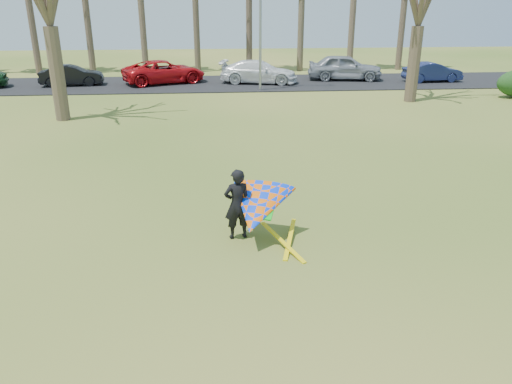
{
  "coord_description": "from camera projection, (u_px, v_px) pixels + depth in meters",
  "views": [
    {
      "loc": [
        -0.95,
        -8.88,
        5.35
      ],
      "look_at": [
        0.0,
        2.0,
        1.1
      ],
      "focal_mm": 35.0,
      "sensor_mm": 36.0,
      "label": 1
    }
  ],
  "objects": [
    {
      "name": "ground",
      "position": [
        264.0,
        277.0,
        10.26
      ],
      "size": [
        100.0,
        100.0,
        0.0
      ],
      "primitive_type": "plane",
      "color": "#2A5913",
      "rests_on": "ground"
    },
    {
      "name": "parking_strip",
      "position": [
        226.0,
        83.0,
        33.46
      ],
      "size": [
        46.0,
        7.0,
        0.06
      ],
      "primitive_type": "cube",
      "color": "black",
      "rests_on": "ground"
    },
    {
      "name": "streetlight",
      "position": [
        263.0,
        15.0,
        29.25
      ],
      "size": [
        2.28,
        0.18,
        8.0
      ],
      "color": "gray",
      "rests_on": "ground"
    },
    {
      "name": "car_1",
      "position": [
        72.0,
        75.0,
        32.22
      ],
      "size": [
        4.08,
        1.84,
        1.3
      ],
      "primitive_type": "imported",
      "rotation": [
        0.0,
        0.0,
        1.69
      ],
      "color": "black",
      "rests_on": "parking_strip"
    },
    {
      "name": "car_2",
      "position": [
        164.0,
        72.0,
        33.07
      ],
      "size": [
        5.95,
        4.38,
        1.5
      ],
      "primitive_type": "imported",
      "rotation": [
        0.0,
        0.0,
        1.96
      ],
      "color": "red",
      "rests_on": "parking_strip"
    },
    {
      "name": "car_3",
      "position": [
        259.0,
        72.0,
        33.14
      ],
      "size": [
        5.41,
        3.12,
        1.48
      ],
      "primitive_type": "imported",
      "rotation": [
        0.0,
        0.0,
        1.35
      ],
      "color": "white",
      "rests_on": "parking_strip"
    },
    {
      "name": "car_4",
      "position": [
        345.0,
        67.0,
        34.41
      ],
      "size": [
        5.3,
        2.79,
        1.72
      ],
      "primitive_type": "imported",
      "rotation": [
        0.0,
        0.0,
        1.41
      ],
      "color": "gray",
      "rests_on": "parking_strip"
    },
    {
      "name": "car_5",
      "position": [
        432.0,
        72.0,
        33.73
      ],
      "size": [
        3.95,
        1.59,
        1.28
      ],
      "primitive_type": "imported",
      "rotation": [
        0.0,
        0.0,
        1.63
      ],
      "color": "navy",
      "rests_on": "parking_strip"
    },
    {
      "name": "kite_flyer",
      "position": [
        255.0,
        208.0,
        11.48
      ],
      "size": [
        2.13,
        2.39,
        2.02
      ],
      "color": "black",
      "rests_on": "ground"
    }
  ]
}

